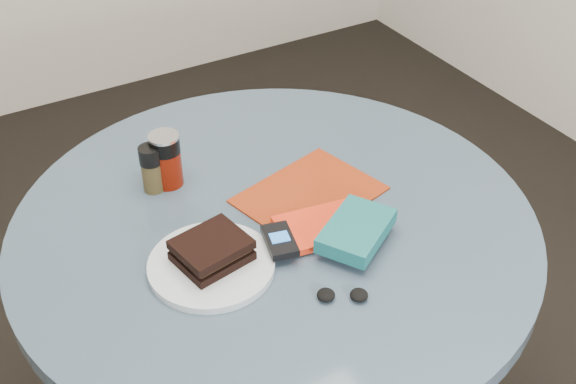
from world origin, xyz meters
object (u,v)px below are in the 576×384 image
novel (356,231)px  headphones (342,295)px  plate (211,265)px  pepper_grinder (152,168)px  magazine (309,195)px  soda_can (166,160)px  mp3_player (280,240)px  red_book (322,227)px  sandwich (212,250)px  table (275,280)px

novel → headphones: (-0.10, -0.10, -0.02)m
plate → headphones: bearing=-48.5°
pepper_grinder → magazine: 0.31m
soda_can → magazine: 0.29m
mp3_player → soda_can: bearing=107.5°
mp3_player → red_book: bearing=5.1°
pepper_grinder → mp3_player: (0.13, -0.29, -0.03)m
sandwich → novel: size_ratio=0.90×
plate → mp3_player: (0.12, -0.02, 0.02)m
sandwich → soda_can: soda_can is taller
sandwich → magazine: size_ratio=0.51×
plate → soda_can: soda_can is taller
sandwich → red_book: (0.21, -0.02, -0.02)m
novel → mp3_player: size_ratio=1.56×
soda_can → red_book: (0.19, -0.28, -0.05)m
pepper_grinder → headphones: size_ratio=1.11×
red_book → novel: size_ratio=1.08×
novel → headphones: size_ratio=1.67×
sandwich → table: bearing=20.9°
sandwich → soda_can: size_ratio=1.18×
table → plate: (-0.16, -0.07, 0.17)m
magazine → table: bearing=-179.0°
headphones → plate: bearing=131.5°
mp3_player → novel: bearing=-22.6°
table → magazine: size_ratio=3.81×
sandwich → magazine: (0.25, 0.09, -0.03)m
novel → magazine: bearing=57.0°
pepper_grinder → headphones: (0.16, -0.44, -0.04)m
table → soda_can: 0.33m
red_book → pepper_grinder: bearing=137.5°
table → plate: 0.24m
sandwich → soda_can: bearing=84.1°
pepper_grinder → red_book: size_ratio=0.61×
plate → novel: size_ratio=1.48×
plate → magazine: bearing=19.6°
table → headphones: size_ratio=11.13×
plate → pepper_grinder: size_ratio=2.23×
soda_can → pepper_grinder: (-0.03, -0.00, -0.01)m
soda_can → headphones: size_ratio=1.27×
magazine → novel: novel is taller
table → soda_can: bearing=122.5°
mp3_player → table: bearing=66.4°
plate → novel: novel is taller
table → headphones: headphones is taller
headphones → red_book: bearing=69.0°
magazine → novel: 0.17m
novel → soda_can: bearing=90.8°
novel → headphones: bearing=-165.1°
sandwich → red_book: bearing=-5.0°
table → magazine: magazine is taller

